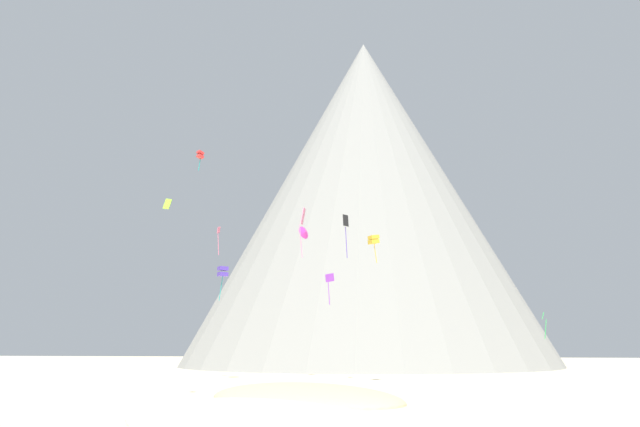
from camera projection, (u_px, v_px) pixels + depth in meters
name	position (u px, v px, depth m)	size (l,w,h in m)	color
dune_foreground_left	(304.00, 400.00, 51.43)	(12.17, 19.61, 2.51)	#C6B284
dune_foreground_right	(258.00, 423.00, 36.37)	(26.78, 13.85, 1.91)	beige
bush_near_right	(329.00, 400.00, 48.04)	(2.77, 2.77, 0.55)	#568442
rock_massif	(364.00, 205.00, 137.39)	(95.70, 95.70, 69.07)	gray
kite_pink_mid	(303.00, 222.00, 63.12)	(0.59, 0.80, 4.83)	pink
kite_lime_mid	(167.00, 204.00, 53.50)	(0.69, 0.32, 0.97)	#8CD133
kite_black_mid	(346.00, 226.00, 78.79)	(0.74, 0.97, 5.32)	black
kite_violet_low	(330.00, 281.00, 71.12)	(0.92, 0.76, 3.43)	purple
kite_magenta_mid	(304.00, 232.00, 86.43)	(1.63, 1.96, 1.79)	#D1339E
kite_indigo_low	(223.00, 272.00, 81.77)	(1.54, 1.53, 4.23)	#5138B2
kite_rainbow_mid	(219.00, 235.00, 86.29)	(0.34, 0.88, 3.83)	#E5668C
kite_green_low	(544.00, 321.00, 72.88)	(0.54, 0.64, 2.97)	green
kite_gold_mid	(374.00, 240.00, 74.94)	(1.42, 1.41, 3.23)	gold
kite_red_high	(200.00, 155.00, 81.24)	(1.03, 1.04, 2.52)	red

